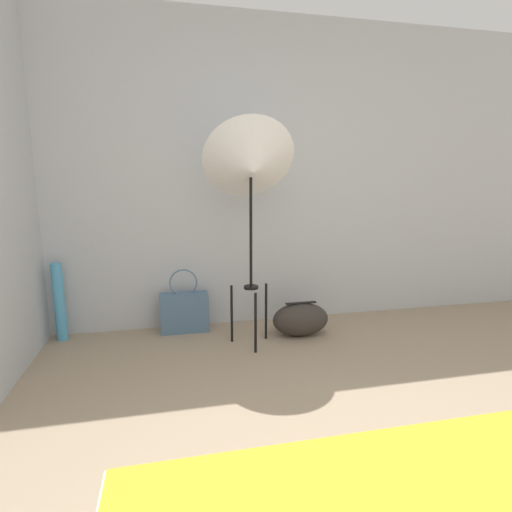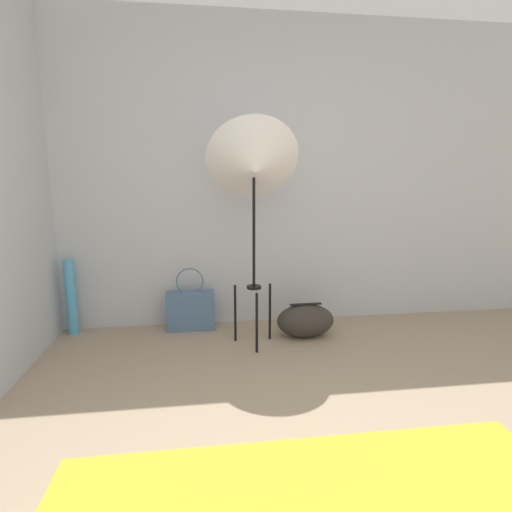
{
  "view_description": "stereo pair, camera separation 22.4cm",
  "coord_description": "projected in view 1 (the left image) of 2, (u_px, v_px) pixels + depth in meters",
  "views": [
    {
      "loc": [
        -0.55,
        -0.82,
        1.27
      ],
      "look_at": [
        0.02,
        1.79,
        0.75
      ],
      "focal_mm": 28.0,
      "sensor_mm": 36.0,
      "label": 1
    },
    {
      "loc": [
        -0.33,
        -0.86,
        1.27
      ],
      "look_at": [
        0.02,
        1.79,
        0.75
      ],
      "focal_mm": 28.0,
      "sensor_mm": 36.0,
      "label": 2
    }
  ],
  "objects": [
    {
      "name": "paper_roll",
      "position": [
        59.0,
        302.0,
        3.16
      ],
      "size": [
        0.08,
        0.08,
        0.63
      ],
      "color": "#4CA3D1",
      "rests_on": "ground_plane"
    },
    {
      "name": "duffel_bag",
      "position": [
        301.0,
        319.0,
        3.29
      ],
      "size": [
        0.47,
        0.27,
        0.28
      ],
      "color": "#332D28",
      "rests_on": "ground_plane"
    },
    {
      "name": "photo_umbrella",
      "position": [
        251.0,
        167.0,
        2.87
      ],
      "size": [
        0.69,
        0.55,
        1.71
      ],
      "color": "black",
      "rests_on": "ground_plane"
    },
    {
      "name": "tote_bag",
      "position": [
        184.0,
        311.0,
        3.35
      ],
      "size": [
        0.4,
        0.11,
        0.54
      ],
      "color": "slate",
      "rests_on": "ground_plane"
    },
    {
      "name": "wall_back",
      "position": [
        233.0,
        176.0,
        3.4
      ],
      "size": [
        8.0,
        0.05,
        2.6
      ],
      "color": "#B7BCC1",
      "rests_on": "ground_plane"
    }
  ]
}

